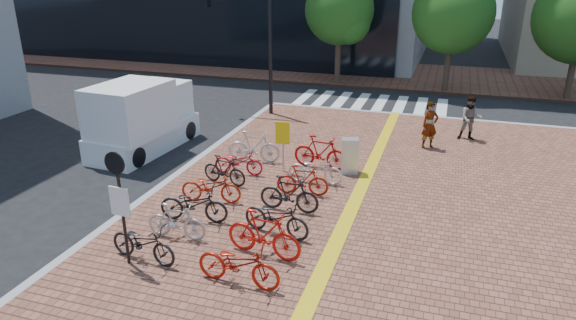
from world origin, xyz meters
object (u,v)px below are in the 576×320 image
(bike_4, at_px, (224,170))
(bike_8, at_px, (264,234))
(bike_5, at_px, (239,162))
(traffic_light_pole, at_px, (242,25))
(pedestrian_a, at_px, (430,125))
(bike_9, at_px, (276,217))
(yellow_sign, at_px, (283,137))
(box_truck, at_px, (141,118))
(utility_box, at_px, (350,156))
(bike_10, at_px, (289,194))
(bike_11, at_px, (303,180))
(bike_2, at_px, (194,204))
(bike_3, at_px, (211,187))
(bike_12, at_px, (315,169))
(bike_0, at_px, (143,243))
(pedestrian_b, at_px, (471,118))
(bike_1, at_px, (176,221))
(notice_sign, at_px, (119,195))
(bike_13, at_px, (320,152))
(bike_6, at_px, (254,147))
(bike_7, at_px, (238,264))

(bike_4, bearing_deg, bike_8, -133.50)
(bike_5, relative_size, traffic_light_pole, 0.29)
(pedestrian_a, bearing_deg, bike_9, -145.66)
(yellow_sign, bearing_deg, box_truck, 172.04)
(utility_box, bearing_deg, bike_10, -107.57)
(bike_11, bearing_deg, traffic_light_pole, 25.46)
(bike_8, relative_size, bike_11, 1.23)
(bike_2, bearing_deg, yellow_sign, -23.85)
(bike_9, bearing_deg, bike_3, 74.13)
(bike_12, distance_m, utility_box, 1.44)
(bike_0, distance_m, bike_5, 5.52)
(bike_8, relative_size, bike_12, 1.10)
(bike_12, xyz_separation_m, pedestrian_a, (3.17, 4.47, 0.43))
(yellow_sign, bearing_deg, bike_10, -68.25)
(pedestrian_b, xyz_separation_m, traffic_light_pole, (-9.95, 1.16, 3.07))
(bike_2, height_order, bike_5, bike_2)
(bike_12, height_order, traffic_light_pole, traffic_light_pole)
(yellow_sign, xyz_separation_m, box_truck, (-5.82, 0.81, -0.09))
(bike_4, distance_m, bike_8, 4.46)
(bike_0, distance_m, bike_1, 1.17)
(utility_box, bearing_deg, bike_8, -98.86)
(utility_box, relative_size, notice_sign, 0.43)
(notice_sign, bearing_deg, bike_13, 68.83)
(bike_1, height_order, bike_9, bike_9)
(bike_12, relative_size, box_truck, 0.37)
(bike_5, height_order, bike_6, bike_6)
(bike_10, height_order, pedestrian_b, pedestrian_b)
(bike_5, bearing_deg, bike_10, -134.83)
(bike_5, xyz_separation_m, bike_8, (2.53, -4.47, 0.15))
(bike_5, bearing_deg, bike_13, -65.42)
(pedestrian_b, bearing_deg, bike_5, -145.95)
(bike_8, height_order, box_truck, box_truck)
(bike_10, bearing_deg, bike_4, 66.14)
(bike_7, bearing_deg, traffic_light_pole, 24.65)
(bike_7, height_order, bike_8, bike_8)
(bike_11, xyz_separation_m, bike_12, (0.13, 0.97, -0.01))
(bike_1, distance_m, bike_10, 3.21)
(bike_6, bearing_deg, bike_7, -169.82)
(pedestrian_b, xyz_separation_m, utility_box, (-3.78, -4.81, -0.27))
(bike_3, xyz_separation_m, traffic_light_pole, (-2.82, 9.35, 3.47))
(bike_9, bearing_deg, bike_12, 9.65)
(bike_1, height_order, pedestrian_b, pedestrian_b)
(bike_6, relative_size, yellow_sign, 1.06)
(bike_6, distance_m, yellow_sign, 1.51)
(bike_8, bearing_deg, notice_sign, 121.60)
(bike_12, height_order, box_truck, box_truck)
(bike_4, bearing_deg, bike_0, -169.04)
(bike_8, distance_m, box_truck, 9.21)
(bike_12, height_order, utility_box, utility_box)
(bike_2, relative_size, bike_9, 1.01)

